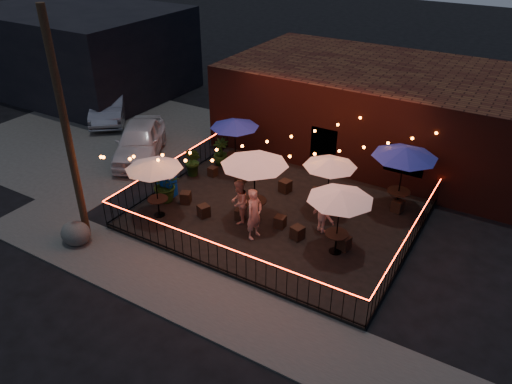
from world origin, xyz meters
The scene contains 39 objects.
ground centered at (0.00, 0.00, 0.00)m, with size 110.00×110.00×0.00m, color black.
patio centered at (0.00, 2.00, 0.07)m, with size 10.00×8.00×0.15m, color black.
sidewalk centered at (0.00, -3.25, 0.03)m, with size 18.00×2.50×0.05m, color #42403D.
parking_lot centered at (-12.00, 4.00, 0.01)m, with size 11.00×12.00×0.02m, color #42403D.
brick_building centered at (1.00, 9.99, 2.00)m, with size 14.00×8.00×4.00m.
background_building centered at (-18.00, 9.00, 2.50)m, with size 12.00×9.00×5.00m, color black.
utility_pole centered at (-5.40, -2.60, 4.00)m, with size 0.26×0.26×8.00m, color #382116.
fence_front centered at (0.00, -2.00, 0.66)m, with size 10.00×0.04×1.04m.
fence_left centered at (-5.00, 2.00, 0.66)m, with size 0.04×8.00×1.04m.
fence_right centered at (5.00, 2.00, 0.66)m, with size 0.04×8.00×1.04m.
festoon_lights centered at (-1.01, 1.70, 2.52)m, with size 10.02×8.72×1.32m.
cafe_table_0 centered at (-3.80, -0.45, 2.28)m, with size 2.51×2.51×2.34m.
cafe_table_1 centered at (-3.42, 4.28, 2.29)m, with size 2.34×2.34×2.34m.
cafe_table_2 centered at (-0.53, 1.16, 2.62)m, with size 3.21×3.21×2.70m.
cafe_table_3 centered at (1.50, 3.17, 2.18)m, with size 2.67×2.67×2.22m.
cafe_table_4 centered at (2.86, 0.87, 2.36)m, with size 2.46×2.46×2.42m.
cafe_table_5 centered at (3.80, 4.60, 2.58)m, with size 3.11×3.11×2.66m.
bistro_chair_0 centered at (-3.50, 0.80, 0.38)m, with size 0.39×0.39×0.47m, color black.
bistro_chair_1 centered at (-2.30, 0.36, 0.38)m, with size 0.40×0.40×0.47m, color black.
bistro_chair_2 centered at (-3.91, 3.21, 0.35)m, with size 0.34×0.34×0.41m, color black.
bistro_chair_3 centered at (-2.51, 3.25, 0.37)m, with size 0.38×0.38×0.45m, color black.
bistro_chair_4 centered at (-1.01, 0.92, 0.36)m, with size 0.36×0.36×0.43m, color black.
bistro_chair_5 centered at (0.52, 1.21, 0.37)m, with size 0.38×0.38×0.45m, color black.
bistro_chair_6 centered at (-0.55, 3.62, 0.40)m, with size 0.42×0.42×0.50m, color black.
bistro_chair_7 centered at (0.75, 3.86, 0.35)m, with size 0.34×0.34×0.41m, color black.
bistro_chair_8 centered at (1.39, 0.90, 0.39)m, with size 0.40×0.40×0.48m, color black.
bistro_chair_9 centered at (3.03, 1.18, 0.39)m, with size 0.40×0.40×0.47m, color black.
bistro_chair_10 centered at (2.58, 4.01, 0.37)m, with size 0.38×0.38×0.45m, color black.
bistro_chair_11 centered at (3.87, 4.50, 0.38)m, with size 0.40×0.40×0.47m, color black.
patron_a centered at (0.03, 0.20, 1.11)m, with size 0.70×0.46×1.92m, color beige.
patron_b centered at (-0.95, 0.75, 1.01)m, with size 0.83×0.65×1.71m, color tan.
patron_c centered at (1.95, 1.77, 0.91)m, with size 0.98×0.56×1.52m, color tan.
potted_shrub_a centered at (-4.25, 0.56, 0.86)m, with size 1.28×1.11×1.42m, color #18360D.
potted_shrub_b centered at (-4.60, 2.77, 0.84)m, with size 0.76×0.61×1.38m, color #17350E.
potted_shrub_c centered at (-4.20, 4.29, 0.77)m, with size 0.69×0.69×1.24m, color #11360B.
cooler centered at (-4.50, 0.88, 0.64)m, with size 0.76×0.57×0.96m.
boulder centered at (-5.27, -3.17, 0.39)m, with size 1.00×0.85×0.78m, color #4C4C46.
car_white centered at (-8.10, 3.24, 0.83)m, with size 1.95×4.85×1.65m, color silver.
car_silver centered at (-12.86, 6.01, 0.80)m, with size 1.69×4.86×1.60m, color #9B9AA2.
Camera 1 is at (7.62, -12.26, 10.43)m, focal length 35.00 mm.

